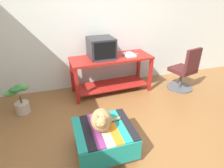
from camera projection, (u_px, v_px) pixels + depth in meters
ground_plane at (136, 149)px, 2.44m from camera, size 14.00×14.00×0.00m
back_wall at (96, 22)px, 3.60m from camera, size 8.00×0.10×2.60m
desk at (111, 68)px, 3.63m from camera, size 1.56×0.65×0.72m
tv_monitor at (101, 48)px, 3.43m from camera, size 0.48×0.48×0.37m
keyboard at (105, 60)px, 3.36m from camera, size 0.41×0.18×0.02m
book at (129, 55)px, 3.59m from camera, size 0.21×0.27×0.04m
ottoman_with_blanket at (104, 139)px, 2.35m from camera, size 0.71×0.65×0.36m
cat at (101, 120)px, 2.21m from camera, size 0.44×0.40×0.30m
potted_plant at (20, 99)px, 3.05m from camera, size 0.38×0.35×0.54m
office_chair at (185, 72)px, 3.75m from camera, size 0.52×0.52×0.89m
pen at (136, 53)px, 3.71m from camera, size 0.08×0.12×0.01m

